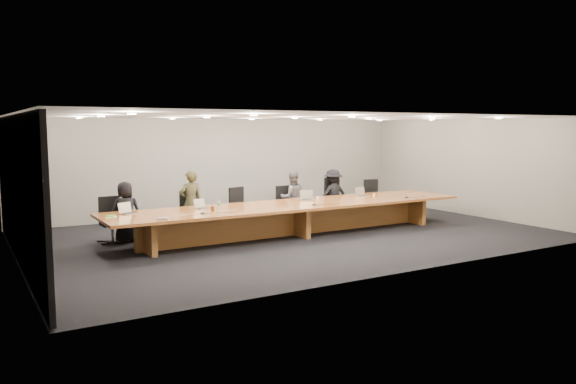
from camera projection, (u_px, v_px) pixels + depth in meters
name	position (u px, v px, depth m)	size (l,w,h in m)	color
ground	(294.00, 235.00, 13.41)	(12.00, 12.00, 0.00)	black
back_wall	(225.00, 167.00, 16.67)	(12.00, 0.02, 2.80)	#B7B1A6
left_wall_panel	(17.00, 192.00, 10.25)	(0.08, 7.84, 2.74)	black
conference_table	(294.00, 213.00, 13.36)	(9.00, 1.80, 0.75)	#9C5222
chair_far_left	(112.00, 220.00, 12.39)	(0.53, 0.53, 1.05)	black
chair_left	(192.00, 212.00, 13.47)	(0.54, 0.54, 1.06)	black
chair_mid_left	(242.00, 208.00, 14.02)	(0.55, 0.55, 1.08)	black
chair_mid_right	(288.00, 206.00, 14.61)	(0.54, 0.54, 1.06)	black
chair_right	(337.00, 199.00, 15.40)	(0.62, 0.62, 1.21)	black
chair_far_right	(374.00, 198.00, 16.18)	(0.55, 0.55, 1.08)	black
person_a	(126.00, 212.00, 12.50)	(0.67, 0.43, 1.36)	black
person_b	(191.00, 202.00, 13.35)	(0.57, 0.37, 1.55)	#35341D
person_c	(292.00, 198.00, 14.75)	(0.69, 0.54, 1.42)	#5B5B5E
person_d	(333.00, 195.00, 15.41)	(0.91, 0.53, 1.42)	black
laptop_a	(128.00, 208.00, 11.72)	(0.32, 0.23, 0.25)	tan
laptop_b	(202.00, 204.00, 12.45)	(0.29, 0.21, 0.23)	#C7B198
laptop_d	(307.00, 195.00, 13.95)	(0.33, 0.24, 0.26)	tan
laptop_e	(363.00, 192.00, 14.76)	(0.31, 0.23, 0.25)	#BDAB90
water_bottle	(219.00, 204.00, 12.51)	(0.06, 0.06, 0.19)	#A9B8B5
amber_mug	(213.00, 209.00, 12.13)	(0.08, 0.08, 0.11)	brown
paper_cup_near	(318.00, 198.00, 14.08)	(0.07, 0.07, 0.08)	white
paper_cup_far	(374.00, 195.00, 14.64)	(0.07, 0.07, 0.08)	white
notepad	(111.00, 217.00, 11.30)	(0.21, 0.17, 0.01)	white
lime_gadget	(111.00, 216.00, 11.31)	(0.18, 0.10, 0.03)	#63BF33
av_box	(163.00, 219.00, 11.03)	(0.21, 0.16, 0.03)	silver
mic_left	(203.00, 213.00, 11.75)	(0.14, 0.14, 0.03)	black
mic_center	(314.00, 204.00, 13.07)	(0.13, 0.13, 0.03)	black
mic_right	(407.00, 197.00, 14.44)	(0.14, 0.14, 0.03)	black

